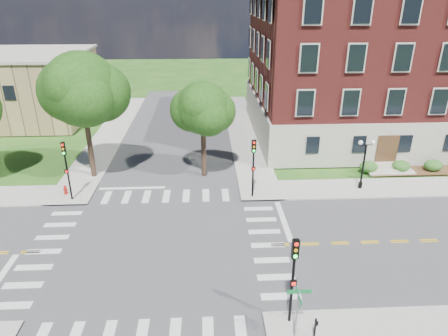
{
  "coord_description": "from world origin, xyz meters",
  "views": [
    {
      "loc": [
        3.27,
        -21.63,
        15.16
      ],
      "look_at": [
        4.59,
        5.42,
        3.2
      ],
      "focal_mm": 32.0,
      "sensor_mm": 36.0,
      "label": 1
    }
  ],
  "objects_px": {
    "traffic_signal_se": "(294,271)",
    "fire_hydrant": "(66,190)",
    "traffic_signal_ne": "(253,161)",
    "street_sign_pole": "(298,306)",
    "traffic_signal_nw": "(66,164)",
    "push_button_post": "(315,328)",
    "twin_lamp_west": "(364,161)"
  },
  "relations": [
    {
      "from": "street_sign_pole",
      "to": "traffic_signal_se",
      "type": "bearing_deg",
      "value": 89.44
    },
    {
      "from": "street_sign_pole",
      "to": "fire_hydrant",
      "type": "relative_size",
      "value": 4.13
    },
    {
      "from": "twin_lamp_west",
      "to": "street_sign_pole",
      "type": "height_order",
      "value": "twin_lamp_west"
    },
    {
      "from": "traffic_signal_ne",
      "to": "street_sign_pole",
      "type": "height_order",
      "value": "traffic_signal_ne"
    },
    {
      "from": "street_sign_pole",
      "to": "push_button_post",
      "type": "distance_m",
      "value": 1.8
    },
    {
      "from": "traffic_signal_ne",
      "to": "twin_lamp_west",
      "type": "height_order",
      "value": "traffic_signal_ne"
    },
    {
      "from": "traffic_signal_se",
      "to": "traffic_signal_nw",
      "type": "xyz_separation_m",
      "value": [
        -14.68,
        13.52,
        0.0
      ]
    },
    {
      "from": "traffic_signal_se",
      "to": "push_button_post",
      "type": "height_order",
      "value": "traffic_signal_se"
    },
    {
      "from": "traffic_signal_ne",
      "to": "push_button_post",
      "type": "relative_size",
      "value": 4.0
    },
    {
      "from": "traffic_signal_nw",
      "to": "street_sign_pole",
      "type": "distance_m",
      "value": 20.9
    },
    {
      "from": "fire_hydrant",
      "to": "street_sign_pole",
      "type": "bearing_deg",
      "value": -45.67
    },
    {
      "from": "twin_lamp_west",
      "to": "fire_hydrant",
      "type": "height_order",
      "value": "twin_lamp_west"
    },
    {
      "from": "twin_lamp_west",
      "to": "push_button_post",
      "type": "relative_size",
      "value": 3.53
    },
    {
      "from": "traffic_signal_se",
      "to": "street_sign_pole",
      "type": "xyz_separation_m",
      "value": [
        -0.01,
        -1.34,
        -0.88
      ]
    },
    {
      "from": "traffic_signal_se",
      "to": "fire_hydrant",
      "type": "height_order",
      "value": "traffic_signal_se"
    },
    {
      "from": "traffic_signal_se",
      "to": "fire_hydrant",
      "type": "distance_m",
      "value": 21.32
    },
    {
      "from": "traffic_signal_ne",
      "to": "fire_hydrant",
      "type": "distance_m",
      "value": 15.38
    },
    {
      "from": "traffic_signal_ne",
      "to": "push_button_post",
      "type": "distance_m",
      "value": 14.74
    },
    {
      "from": "traffic_signal_ne",
      "to": "fire_hydrant",
      "type": "relative_size",
      "value": 6.4
    },
    {
      "from": "traffic_signal_se",
      "to": "twin_lamp_west",
      "type": "height_order",
      "value": "traffic_signal_se"
    },
    {
      "from": "traffic_signal_se",
      "to": "push_button_post",
      "type": "xyz_separation_m",
      "value": [
        0.94,
        -1.18,
        -2.39
      ]
    },
    {
      "from": "twin_lamp_west",
      "to": "push_button_post",
      "type": "bearing_deg",
      "value": -116.98
    },
    {
      "from": "traffic_signal_ne",
      "to": "traffic_signal_nw",
      "type": "relative_size",
      "value": 1.0
    },
    {
      "from": "traffic_signal_se",
      "to": "fire_hydrant",
      "type": "xyz_separation_m",
      "value": [
        -15.44,
        14.45,
        -2.72
      ]
    },
    {
      "from": "traffic_signal_ne",
      "to": "traffic_signal_se",
      "type": "bearing_deg",
      "value": -88.54
    },
    {
      "from": "traffic_signal_ne",
      "to": "street_sign_pole",
      "type": "relative_size",
      "value": 1.55
    },
    {
      "from": "traffic_signal_ne",
      "to": "street_sign_pole",
      "type": "distance_m",
      "value": 14.68
    },
    {
      "from": "traffic_signal_se",
      "to": "street_sign_pole",
      "type": "height_order",
      "value": "traffic_signal_se"
    },
    {
      "from": "traffic_signal_nw",
      "to": "street_sign_pole",
      "type": "xyz_separation_m",
      "value": [
        14.67,
        -14.86,
        -0.88
      ]
    },
    {
      "from": "traffic_signal_se",
      "to": "traffic_signal_ne",
      "type": "bearing_deg",
      "value": 91.46
    },
    {
      "from": "traffic_signal_se",
      "to": "push_button_post",
      "type": "relative_size",
      "value": 4.0
    },
    {
      "from": "fire_hydrant",
      "to": "traffic_signal_se",
      "type": "bearing_deg",
      "value": -43.11
    }
  ]
}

